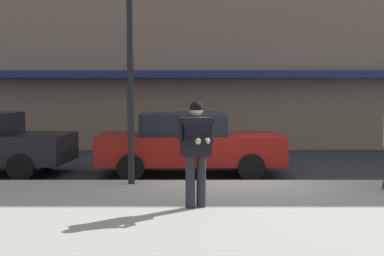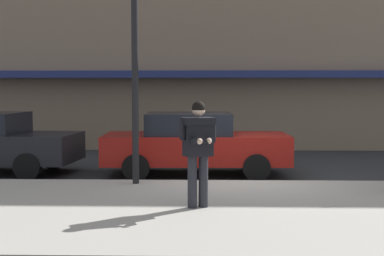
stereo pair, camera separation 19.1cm
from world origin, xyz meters
name	(u,v)px [view 1 (the left image)]	position (x,y,z in m)	size (l,w,h in m)	color
ground_plane	(239,185)	(0.00, 0.00, 0.00)	(80.00, 80.00, 0.00)	#2B2D30
sidewalk	(312,211)	(1.00, -2.85, 0.07)	(32.00, 5.30, 0.14)	#A8A399
curb_paint_line	(283,184)	(1.00, 0.05, 0.00)	(28.00, 0.12, 0.01)	silver
parked_sedan_mid	(191,143)	(-1.08, 1.29, 0.79)	(4.53, 1.99, 1.54)	maroon
man_texting_on_phone	(198,142)	(-0.94, -2.88, 1.25)	(0.61, 0.65, 1.81)	#23232B
street_lamp_post	(132,41)	(-2.29, -0.65, 3.14)	(0.36, 0.36, 4.88)	black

